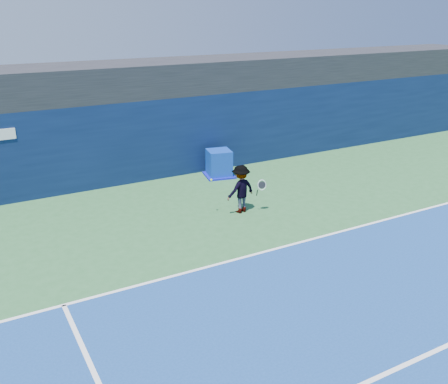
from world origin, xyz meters
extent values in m
plane|color=#2B6132|center=(0.00, 0.00, 0.00)|extent=(80.00, 80.00, 0.00)
cube|color=white|center=(0.00, 3.00, 0.01)|extent=(24.00, 0.10, 0.01)
cube|color=white|center=(0.00, -2.00, 0.01)|extent=(24.00, 0.10, 0.01)
cube|color=black|center=(0.00, 11.50, 3.60)|extent=(36.00, 3.00, 1.20)
cube|color=#0B193C|center=(0.00, 10.50, 1.50)|extent=(36.00, 1.00, 3.00)
cube|color=#0B2F9E|center=(2.23, 9.22, 0.51)|extent=(1.02, 1.02, 1.03)
cube|color=#0C0EA8|center=(2.23, 9.22, 0.03)|extent=(1.27, 1.27, 0.07)
imported|color=silver|center=(1.12, 5.72, 0.77)|extent=(1.08, 0.73, 1.55)
cylinder|color=black|center=(1.57, 5.47, 0.65)|extent=(0.07, 0.14, 0.24)
torus|color=white|center=(1.71, 5.42, 0.90)|extent=(0.28, 0.16, 0.28)
cylinder|color=black|center=(1.71, 5.42, 0.90)|extent=(0.24, 0.12, 0.23)
sphere|color=#C1F41B|center=(0.19, 5.94, 1.16)|extent=(0.07, 0.07, 0.07)
camera|label=1|loc=(-6.46, -6.90, 6.12)|focal=40.00mm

